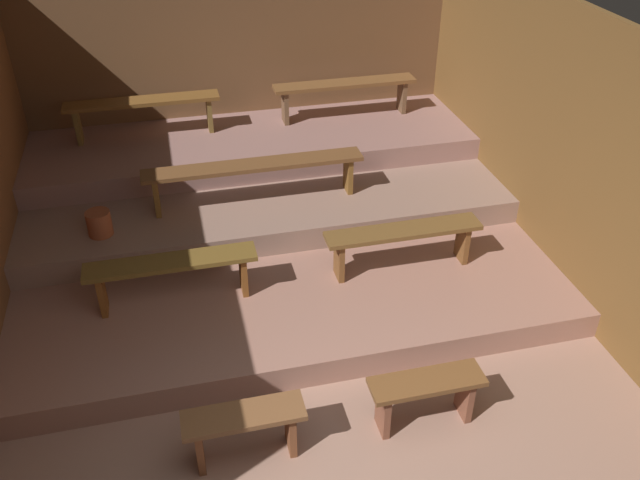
{
  "coord_description": "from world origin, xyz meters",
  "views": [
    {
      "loc": [
        -0.88,
        -2.48,
        3.85
      ],
      "look_at": [
        0.29,
        2.35,
        0.56
      ],
      "focal_mm": 37.51,
      "sensor_mm": 36.0,
      "label": 1
    }
  ],
  "objects_px": {
    "bench_upper_left": "(143,107)",
    "bench_upper_right": "(345,89)",
    "bench_lower_right": "(403,238)",
    "bench_middle_center": "(254,170)",
    "bench_floor_right": "(426,392)",
    "bench_lower_left": "(172,269)",
    "bench_floor_left": "(244,426)",
    "pail_middle": "(99,223)"
  },
  "relations": [
    {
      "from": "bench_floor_right",
      "to": "bench_upper_left",
      "type": "relative_size",
      "value": 0.5
    },
    {
      "from": "bench_middle_center",
      "to": "bench_floor_right",
      "type": "bearing_deg",
      "value": -73.5
    },
    {
      "from": "bench_lower_right",
      "to": "bench_middle_center",
      "type": "relative_size",
      "value": 0.66
    },
    {
      "from": "bench_lower_right",
      "to": "bench_middle_center",
      "type": "bearing_deg",
      "value": 136.21
    },
    {
      "from": "bench_floor_right",
      "to": "bench_middle_center",
      "type": "height_order",
      "value": "bench_middle_center"
    },
    {
      "from": "bench_floor_left",
      "to": "pail_middle",
      "type": "xyz_separation_m",
      "value": [
        -0.97,
        2.42,
        0.29
      ]
    },
    {
      "from": "bench_lower_left",
      "to": "bench_upper_left",
      "type": "xyz_separation_m",
      "value": [
        -0.12,
        2.42,
        0.49
      ]
    },
    {
      "from": "bench_lower_left",
      "to": "pail_middle",
      "type": "height_order",
      "value": "pail_middle"
    },
    {
      "from": "bench_floor_right",
      "to": "bench_middle_center",
      "type": "bearing_deg",
      "value": 106.5
    },
    {
      "from": "bench_lower_left",
      "to": "bench_middle_center",
      "type": "relative_size",
      "value": 0.66
    },
    {
      "from": "bench_floor_right",
      "to": "pail_middle",
      "type": "height_order",
      "value": "pail_middle"
    },
    {
      "from": "bench_floor_left",
      "to": "bench_upper_left",
      "type": "xyz_separation_m",
      "value": [
        -0.48,
        3.99,
        0.75
      ]
    },
    {
      "from": "bench_floor_left",
      "to": "bench_floor_right",
      "type": "bearing_deg",
      "value": 0.0
    },
    {
      "from": "bench_upper_right",
      "to": "bench_lower_left",
      "type": "bearing_deg",
      "value": -131.7
    },
    {
      "from": "pail_middle",
      "to": "bench_upper_left",
      "type": "bearing_deg",
      "value": 72.68
    },
    {
      "from": "bench_floor_left",
      "to": "bench_lower_left",
      "type": "xyz_separation_m",
      "value": [
        -0.37,
        1.57,
        0.27
      ]
    },
    {
      "from": "bench_lower_left",
      "to": "bench_floor_right",
      "type": "bearing_deg",
      "value": -43.08
    },
    {
      "from": "bench_middle_center",
      "to": "bench_upper_left",
      "type": "height_order",
      "value": "bench_upper_left"
    },
    {
      "from": "bench_floor_left",
      "to": "bench_upper_left",
      "type": "distance_m",
      "value": 4.09
    },
    {
      "from": "bench_middle_center",
      "to": "bench_upper_right",
      "type": "xyz_separation_m",
      "value": [
        1.28,
        1.31,
        0.23
      ]
    },
    {
      "from": "bench_upper_left",
      "to": "pail_middle",
      "type": "xyz_separation_m",
      "value": [
        -0.49,
        -1.57,
        -0.46
      ]
    },
    {
      "from": "bench_floor_right",
      "to": "bench_lower_left",
      "type": "distance_m",
      "value": 2.31
    },
    {
      "from": "bench_floor_right",
      "to": "bench_upper_right",
      "type": "height_order",
      "value": "bench_upper_right"
    },
    {
      "from": "bench_lower_right",
      "to": "bench_upper_left",
      "type": "relative_size",
      "value": 0.86
    },
    {
      "from": "bench_floor_left",
      "to": "bench_lower_right",
      "type": "distance_m",
      "value": 2.31
    },
    {
      "from": "bench_lower_left",
      "to": "pail_middle",
      "type": "xyz_separation_m",
      "value": [
        -0.61,
        0.85,
        0.03
      ]
    },
    {
      "from": "bench_upper_left",
      "to": "bench_floor_left",
      "type": "bearing_deg",
      "value": -83.1
    },
    {
      "from": "bench_upper_left",
      "to": "bench_upper_right",
      "type": "distance_m",
      "value": 2.27
    },
    {
      "from": "bench_floor_left",
      "to": "bench_lower_right",
      "type": "bearing_deg",
      "value": 43.08
    },
    {
      "from": "bench_lower_right",
      "to": "bench_upper_left",
      "type": "height_order",
      "value": "bench_upper_left"
    },
    {
      "from": "bench_lower_left",
      "to": "bench_lower_right",
      "type": "bearing_deg",
      "value": 0.0
    },
    {
      "from": "bench_upper_right",
      "to": "pail_middle",
      "type": "xyz_separation_m",
      "value": [
        -2.76,
        -1.57,
        -0.46
      ]
    },
    {
      "from": "bench_floor_left",
      "to": "bench_middle_center",
      "type": "distance_m",
      "value": 2.78
    },
    {
      "from": "bench_lower_right",
      "to": "bench_middle_center",
      "type": "xyz_separation_m",
      "value": [
        -1.16,
        1.11,
        0.26
      ]
    },
    {
      "from": "bench_floor_left",
      "to": "bench_upper_right",
      "type": "bearing_deg",
      "value": 65.8
    },
    {
      "from": "bench_lower_right",
      "to": "bench_floor_left",
      "type": "bearing_deg",
      "value": -136.92
    },
    {
      "from": "bench_middle_center",
      "to": "bench_upper_right",
      "type": "relative_size",
      "value": 1.3
    },
    {
      "from": "bench_lower_right",
      "to": "pail_middle",
      "type": "xyz_separation_m",
      "value": [
        -2.65,
        0.85,
        0.03
      ]
    },
    {
      "from": "bench_lower_left",
      "to": "bench_upper_right",
      "type": "distance_m",
      "value": 3.28
    },
    {
      "from": "bench_lower_left",
      "to": "pail_middle",
      "type": "relative_size",
      "value": 6.03
    },
    {
      "from": "bench_upper_left",
      "to": "bench_upper_right",
      "type": "xyz_separation_m",
      "value": [
        2.27,
        0.0,
        0.0
      ]
    },
    {
      "from": "bench_lower_left",
      "to": "bench_upper_right",
      "type": "height_order",
      "value": "bench_upper_right"
    }
  ]
}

